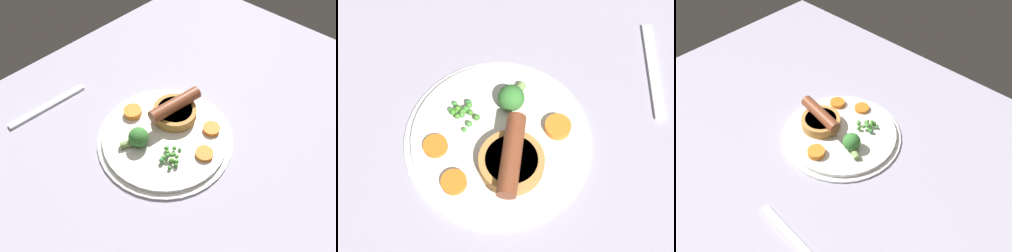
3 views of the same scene
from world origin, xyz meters
TOP-DOWN VIEW (x-y plane):
  - dining_table at (0.00, 0.00)cm, footprint 110.00×80.00cm
  - dinner_plate at (-1.62, -0.79)cm, footprint 27.23×27.23cm
  - sausage_pudding at (3.26, 0.98)cm, footprint 11.89×9.02cm
  - pea_pile at (-5.14, -5.65)cm, footprint 5.15×4.67cm
  - broccoli_floret_near at (-6.79, 1.43)cm, footprint 5.53×4.40cm
  - carrot_slice_0 at (-0.23, -9.61)cm, footprint 4.38×4.38cm
  - carrot_slice_1 at (5.58, -6.90)cm, footprint 4.47×4.47cm
  - carrot_slice_2 at (-2.34, 7.86)cm, footprint 5.35×5.35cm
  - fork at (-13.06, 24.14)cm, footprint 18.06×2.72cm

SIDE VIEW (x-z plane):
  - dining_table at x=0.00cm, z-range 0.00..3.00cm
  - fork at x=-13.06cm, z-range 3.00..3.60cm
  - dinner_plate at x=-1.62cm, z-range 2.87..4.27cm
  - carrot_slice_0 at x=-0.23cm, z-range 4.40..5.19cm
  - carrot_slice_1 at x=5.58cm, z-range 4.40..5.35cm
  - carrot_slice_2 at x=-2.34cm, z-range 4.40..5.67cm
  - pea_pile at x=-5.14cm, z-range 4.45..6.21cm
  - broccoli_floret_near at x=-6.79cm, z-range 4.31..8.23cm
  - sausage_pudding at x=3.26cm, z-range 3.84..8.82cm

